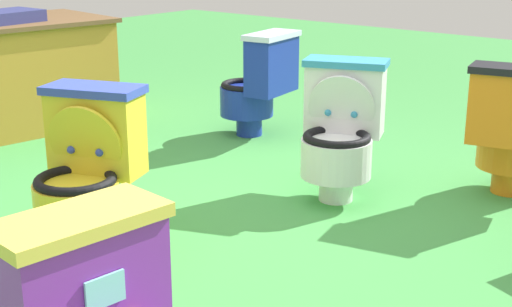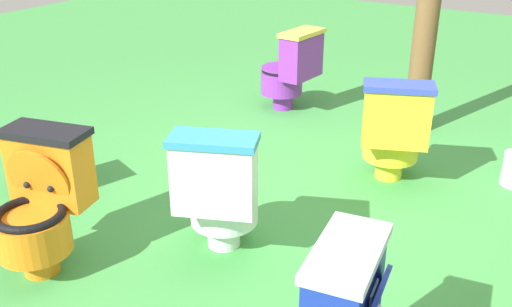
{
  "view_description": "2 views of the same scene",
  "coord_description": "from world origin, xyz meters",
  "px_view_note": "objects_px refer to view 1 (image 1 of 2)",
  "views": [
    {
      "loc": [
        -2.42,
        -2.27,
        1.39
      ],
      "look_at": [
        0.0,
        -0.26,
        0.42
      ],
      "focal_mm": 51.53,
      "sensor_mm": 36.0,
      "label": 1
    },
    {
      "loc": [
        2.95,
        1.35,
        1.81
      ],
      "look_at": [
        0.14,
        -0.38,
        0.31
      ],
      "focal_mm": 41.1,
      "sensor_mm": 36.0,
      "label": 2
    }
  ],
  "objects_px": {
    "toilet_blue": "(258,83)",
    "vendor_table": "(4,75)",
    "toilet_orange": "(512,130)",
    "toilet_yellow": "(86,169)",
    "toilet_white": "(340,129)"
  },
  "relations": [
    {
      "from": "toilet_white",
      "to": "toilet_orange",
      "type": "height_order",
      "value": "same"
    },
    {
      "from": "toilet_yellow",
      "to": "vendor_table",
      "type": "bearing_deg",
      "value": -45.6
    },
    {
      "from": "toilet_blue",
      "to": "toilet_orange",
      "type": "xyz_separation_m",
      "value": [
        -0.07,
        -1.79,
        0.0
      ]
    },
    {
      "from": "toilet_blue",
      "to": "toilet_orange",
      "type": "relative_size",
      "value": 1.0
    },
    {
      "from": "toilet_white",
      "to": "toilet_blue",
      "type": "height_order",
      "value": "same"
    },
    {
      "from": "toilet_blue",
      "to": "toilet_yellow",
      "type": "bearing_deg",
      "value": -170.67
    },
    {
      "from": "vendor_table",
      "to": "toilet_orange",
      "type": "bearing_deg",
      "value": -74.34
    },
    {
      "from": "toilet_white",
      "to": "vendor_table",
      "type": "distance_m",
      "value": 2.63
    },
    {
      "from": "toilet_blue",
      "to": "vendor_table",
      "type": "relative_size",
      "value": 0.46
    },
    {
      "from": "toilet_yellow",
      "to": "vendor_table",
      "type": "height_order",
      "value": "vendor_table"
    },
    {
      "from": "toilet_white",
      "to": "vendor_table",
      "type": "relative_size",
      "value": 0.46
    },
    {
      "from": "toilet_blue",
      "to": "vendor_table",
      "type": "height_order",
      "value": "vendor_table"
    },
    {
      "from": "toilet_blue",
      "to": "vendor_table",
      "type": "distance_m",
      "value": 1.81
    },
    {
      "from": "toilet_blue",
      "to": "toilet_orange",
      "type": "height_order",
      "value": "same"
    },
    {
      "from": "toilet_white",
      "to": "vendor_table",
      "type": "bearing_deg",
      "value": -14.52
    }
  ]
}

